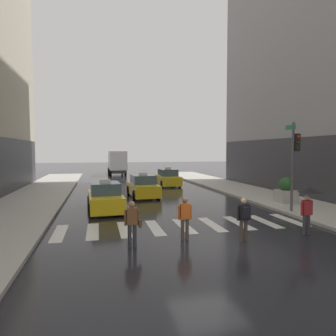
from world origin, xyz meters
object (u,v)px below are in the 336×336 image
taxi_second (143,187)px  planter_near_corner (286,191)px  traffic_light_pole (294,154)px  pedestrian_with_umbrella (309,198)px  taxi_lead (105,198)px  pedestrian_with_handbag (132,221)px  pedestrian_plain_coat (185,216)px  box_truck (117,162)px  taxi_third (168,178)px  pedestrian_with_backpack (244,216)px

taxi_second → planter_near_corner: 10.01m
traffic_light_pole → pedestrian_with_umbrella: size_ratio=2.47×
taxi_lead → planter_near_corner: 11.22m
pedestrian_with_handbag → pedestrian_plain_coat: (2.06, 0.44, 0.01)m
box_truck → taxi_second: bearing=-88.2°
pedestrian_with_umbrella → pedestrian_with_handbag: size_ratio=1.18×
pedestrian_with_umbrella → pedestrian_plain_coat: pedestrian_with_umbrella is taller
pedestrian_with_handbag → planter_near_corner: (10.40, 6.28, -0.06)m
box_truck → taxi_lead: bearing=-95.0°
traffic_light_pole → taxi_third: traffic_light_pole is taller
box_truck → planter_near_corner: box_truck is taller
box_truck → planter_near_corner: 27.75m
pedestrian_with_umbrella → taxi_second: bearing=113.5°
pedestrian_plain_coat → traffic_light_pole: bearing=25.3°
taxi_second → pedestrian_with_backpack: bearing=-80.0°
traffic_light_pole → taxi_lead: 10.77m
pedestrian_with_handbag → box_truck: bearing=87.5°
box_truck → pedestrian_plain_coat: box_truck is taller
taxi_lead → box_truck: box_truck is taller
pedestrian_with_backpack → taxi_third: bearing=86.0°
taxi_third → pedestrian_with_umbrella: size_ratio=2.35×
pedestrian_plain_coat → planter_near_corner: bearing=35.0°
pedestrian_with_umbrella → pedestrian_with_backpack: (-3.00, -0.27, -0.54)m
traffic_light_pole → box_truck: bearing=105.1°
planter_near_corner → taxi_third: bearing=112.0°
traffic_light_pole → pedestrian_plain_coat: size_ratio=2.91×
taxi_lead → pedestrian_with_backpack: bearing=-55.5°
taxi_lead → pedestrian_with_umbrella: size_ratio=2.38×
taxi_third → taxi_lead: bearing=-118.9°
traffic_light_pole → taxi_lead: bearing=162.1°
taxi_second → planter_near_corner: bearing=-33.7°
taxi_third → pedestrian_with_backpack: (-1.29, -18.64, 0.25)m
traffic_light_pole → taxi_second: (-7.10, 8.04, -2.53)m
traffic_light_pole → taxi_second: 11.02m
pedestrian_with_backpack → traffic_light_pole: bearing=39.1°
pedestrian_plain_coat → taxi_lead: bearing=113.5°
taxi_third → planter_near_corner: size_ratio=2.84×
box_truck → traffic_light_pole: bearing=-74.9°
taxi_second → pedestrian_with_umbrella: bearing=-66.5°
taxi_second → taxi_third: 7.40m
pedestrian_with_handbag → taxi_lead: bearing=96.5°
box_truck → taxi_third: bearing=-73.9°
pedestrian_with_umbrella → pedestrian_with_backpack: pedestrian_with_umbrella is taller
pedestrian_with_umbrella → pedestrian_with_handbag: pedestrian_with_umbrella is taller
taxi_second → pedestrian_with_backpack: taxi_second is taller
taxi_third → taxi_second: bearing=-117.5°
taxi_third → pedestrian_with_umbrella: pedestrian_with_umbrella is taller
taxi_lead → box_truck: size_ratio=0.61×
pedestrian_with_handbag → traffic_light_pole: bearing=22.5°
taxi_lead → pedestrian_with_umbrella: 10.64m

